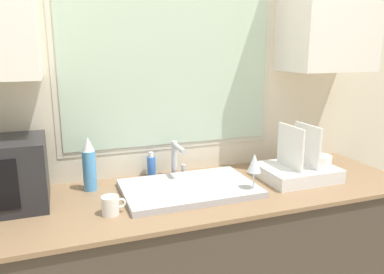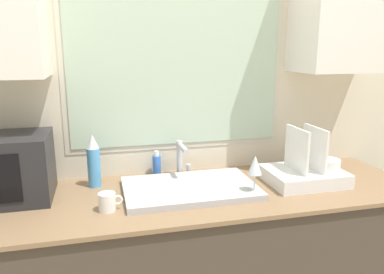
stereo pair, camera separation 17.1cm
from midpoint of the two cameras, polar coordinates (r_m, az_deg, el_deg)
name	(u,v)px [view 2 (the right image)]	position (r m, az deg, el deg)	size (l,w,h in m)	color
countertop	(192,273)	(2.03, 2.56, -20.02)	(2.26, 0.68, 0.88)	#42382D
wall_back	(177,80)	(2.01, 0.23, 8.74)	(6.00, 0.38, 2.60)	beige
sink_basin	(190,188)	(1.83, 2.38, -7.85)	(0.63, 0.41, 0.03)	#B2B2B7
faucet	(181,156)	(1.98, 0.85, -2.93)	(0.08, 0.18, 0.19)	#B7B7BC
microwave	(2,168)	(1.85, -24.61, -4.41)	(0.42, 0.32, 0.30)	#232326
dish_rack	(306,172)	(2.03, 19.33, -5.09)	(0.38, 0.30, 0.29)	white
spray_bottle	(94,162)	(1.90, -12.29, -3.74)	(0.06, 0.06, 0.27)	#4C99D8
soap_bottle	(157,165)	(2.03, -3.01, -4.30)	(0.05, 0.05, 0.14)	blue
mug_near_sink	(108,202)	(1.63, -9.81, -9.78)	(0.10, 0.07, 0.08)	white
wine_glass	(255,166)	(1.75, 12.36, -4.43)	(0.07, 0.07, 0.20)	silver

